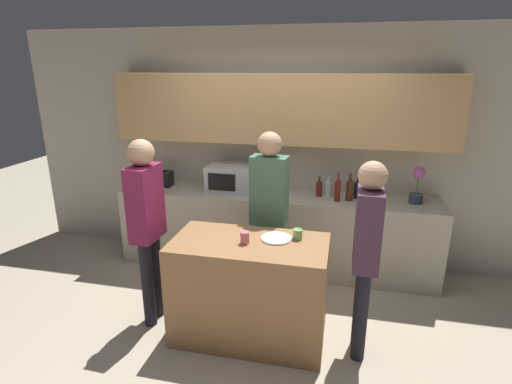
{
  "coord_description": "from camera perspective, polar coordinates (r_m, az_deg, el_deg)",
  "views": [
    {
      "loc": [
        0.72,
        -2.84,
        2.27
      ],
      "look_at": [
        0.01,
        0.32,
        1.25
      ],
      "focal_mm": 28.0,
      "sensor_mm": 36.0,
      "label": 1
    }
  ],
  "objects": [
    {
      "name": "kitchen_island",
      "position": [
        3.51,
        -0.92,
        -13.78
      ],
      "size": [
        1.29,
        0.67,
        0.9
      ],
      "color": "#996B42",
      "rests_on": "ground_plane"
    },
    {
      "name": "bottle_5",
      "position": [
        4.43,
        15.63,
        0.23
      ],
      "size": [
        0.07,
        0.07,
        0.28
      ],
      "color": "silver",
      "rests_on": "back_counter"
    },
    {
      "name": "ground_plane",
      "position": [
        3.71,
        -1.39,
        -20.27
      ],
      "size": [
        14.0,
        14.0,
        0.0
      ],
      "primitive_type": "plane",
      "color": "#BCAD93"
    },
    {
      "name": "microwave",
      "position": [
        4.6,
        -3.64,
        2.01
      ],
      "size": [
        0.52,
        0.39,
        0.3
      ],
      "color": "#B7BABC",
      "rests_on": "back_counter"
    },
    {
      "name": "person_left",
      "position": [
        3.78,
        1.88,
        -1.75
      ],
      "size": [
        0.35,
        0.23,
        1.71
      ],
      "rotation": [
        0.0,
        0.0,
        -3.23
      ],
      "color": "black",
      "rests_on": "ground_plane"
    },
    {
      "name": "person_right",
      "position": [
        3.19,
        15.49,
        -7.39
      ],
      "size": [
        0.21,
        0.34,
        1.63
      ],
      "rotation": [
        0.0,
        0.0,
        1.56
      ],
      "color": "black",
      "rests_on": "ground_plane"
    },
    {
      "name": "potted_plant",
      "position": [
        4.48,
        22.07,
        0.94
      ],
      "size": [
        0.14,
        0.14,
        0.39
      ],
      "color": "#333D4C",
      "rests_on": "back_counter"
    },
    {
      "name": "bottle_4",
      "position": [
        4.48,
        14.27,
        0.29
      ],
      "size": [
        0.08,
        0.08,
        0.24
      ],
      "color": "black",
      "rests_on": "back_counter"
    },
    {
      "name": "cup_0",
      "position": [
        3.34,
        5.95,
        -6.03
      ],
      "size": [
        0.08,
        0.08,
        0.09
      ],
      "color": "#76A75C",
      "rests_on": "kitchen_island"
    },
    {
      "name": "person_center",
      "position": [
        3.59,
        -15.35,
        -3.54
      ],
      "size": [
        0.22,
        0.35,
        1.7
      ],
      "rotation": [
        0.0,
        0.0,
        -1.61
      ],
      "color": "black",
      "rests_on": "ground_plane"
    },
    {
      "name": "bottle_1",
      "position": [
        4.49,
        10.3,
        0.52
      ],
      "size": [
        0.08,
        0.08,
        0.23
      ],
      "color": "silver",
      "rests_on": "back_counter"
    },
    {
      "name": "bottle_3",
      "position": [
        4.38,
        13.23,
        0.26
      ],
      "size": [
        0.08,
        0.08,
        0.3
      ],
      "color": "#472814",
      "rests_on": "back_counter"
    },
    {
      "name": "back_counter",
      "position": [
        4.66,
        2.72,
        -5.53
      ],
      "size": [
        3.6,
        0.62,
        0.89
      ],
      "color": "#B7AD99",
      "rests_on": "ground_plane"
    },
    {
      "name": "cup_1",
      "position": [
        3.25,
        -1.61,
        -6.52
      ],
      "size": [
        0.07,
        0.07,
        0.1
      ],
      "color": "#D36C80",
      "rests_on": "kitchen_island"
    },
    {
      "name": "plate_on_island",
      "position": [
        3.34,
        2.92,
        -6.62
      ],
      "size": [
        0.26,
        0.26,
        0.01
      ],
      "color": "white",
      "rests_on": "kitchen_island"
    },
    {
      "name": "bottle_0",
      "position": [
        4.46,
        9.0,
        0.48
      ],
      "size": [
        0.07,
        0.07,
        0.23
      ],
      "color": "maroon",
      "rests_on": "back_counter"
    },
    {
      "name": "back_wall",
      "position": [
        4.62,
        3.51,
        8.34
      ],
      "size": [
        6.4,
        0.4,
        2.7
      ],
      "color": "beige",
      "rests_on": "ground_plane"
    },
    {
      "name": "toaster",
      "position": [
        4.93,
        -13.39,
        1.89
      ],
      "size": [
        0.26,
        0.16,
        0.18
      ],
      "color": "black",
      "rests_on": "back_counter"
    },
    {
      "name": "bottle_2",
      "position": [
        4.33,
        11.55,
        0.24
      ],
      "size": [
        0.06,
        0.06,
        0.31
      ],
      "color": "maroon",
      "rests_on": "back_counter"
    }
  ]
}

